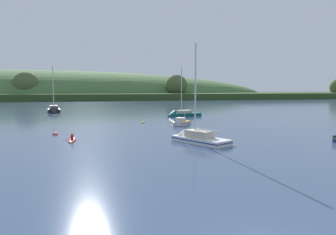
{
  "coord_description": "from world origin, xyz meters",
  "views": [
    {
      "loc": [
        -5.81,
        -9.15,
        5.93
      ],
      "look_at": [
        4.72,
        36.46,
        1.6
      ],
      "focal_mm": 33.16,
      "sensor_mm": 36.0,
      "label": 1
    }
  ],
  "objects": [
    {
      "name": "mooring_buoy_midchannel",
      "position": [
        -11.12,
        32.79,
        0.0
      ],
      "size": [
        0.75,
        0.75,
        0.83
      ],
      "color": "#E06675",
      "rests_on": "ground"
    },
    {
      "name": "canoe_with_paddler",
      "position": [
        -8.63,
        27.67,
        0.1
      ],
      "size": [
        1.39,
        3.81,
        1.02
      ],
      "rotation": [
        0.0,
        0.0,
        1.55
      ],
      "color": "maroon",
      "rests_on": "ground"
    },
    {
      "name": "sailboat_midwater_white",
      "position": [
        4.83,
        23.79,
        0.18
      ],
      "size": [
        5.86,
        7.92,
        12.12
      ],
      "rotation": [
        0.0,
        0.0,
        2.07
      ],
      "color": "white",
      "rests_on": "ground"
    },
    {
      "name": "mooring_buoy_foreground",
      "position": [
        2.06,
        44.1,
        0.0
      ],
      "size": [
        0.55,
        0.55,
        0.63
      ],
      "color": "yellow",
      "rests_on": "ground"
    },
    {
      "name": "sailboat_far_left",
      "position": [
        11.98,
        55.61,
        0.22
      ],
      "size": [
        8.02,
        4.0,
        11.75
      ],
      "rotation": [
        0.0,
        0.0,
        3.33
      ],
      "color": "#0F564C",
      "rests_on": "ground"
    },
    {
      "name": "far_shoreline_hill",
      "position": [
        -42.26,
        207.83,
        0.19
      ],
      "size": [
        420.01,
        118.41,
        36.28
      ],
      "rotation": [
        0.0,
        0.0,
        0.01
      ],
      "color": "#314A21",
      "rests_on": "ground"
    },
    {
      "name": "sailboat_near_mooring",
      "position": [
        -16.32,
        73.17,
        0.38
      ],
      "size": [
        3.95,
        8.29,
        12.72
      ],
      "rotation": [
        0.0,
        0.0,
        4.86
      ],
      "color": "#232328",
      "rests_on": "ground"
    },
    {
      "name": "fishing_boat_moored",
      "position": [
        7.66,
        39.5,
        0.27
      ],
      "size": [
        4.12,
        5.43,
        3.12
      ],
      "rotation": [
        0.0,
        0.0,
        4.2
      ],
      "color": "#ADB2BC",
      "rests_on": "ground"
    }
  ]
}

